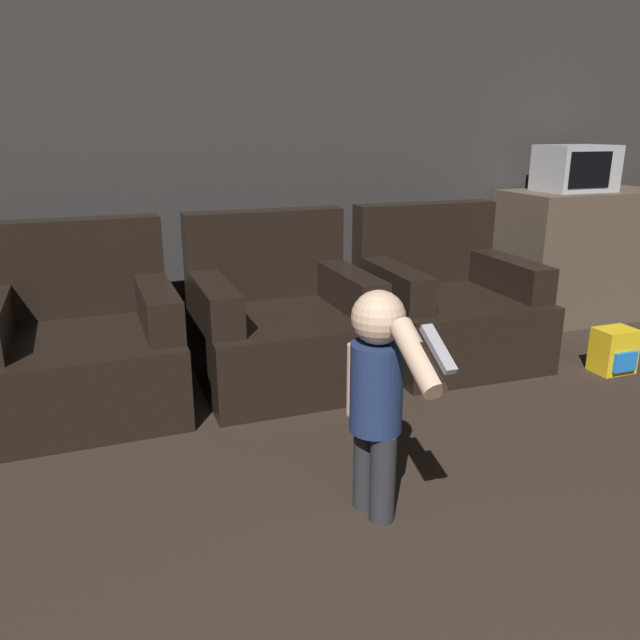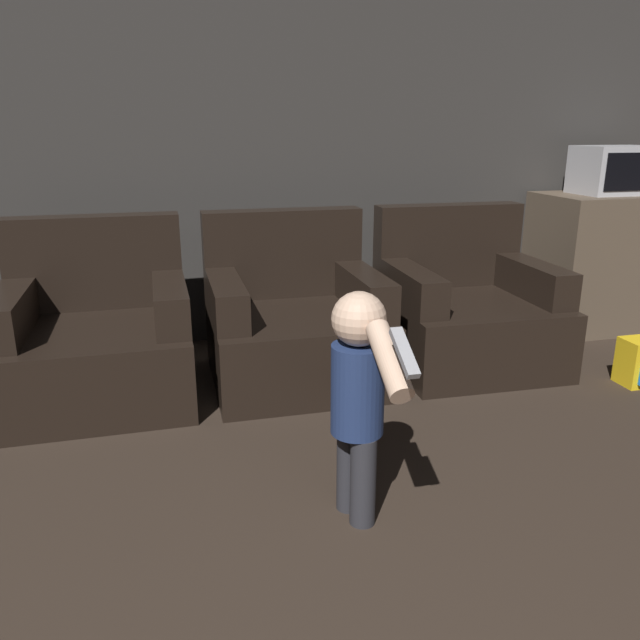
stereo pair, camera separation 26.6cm
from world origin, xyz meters
name	(u,v)px [view 1 (the left image)]	position (x,y,z in m)	size (l,w,h in m)	color
wall_back	(212,131)	(0.00, 4.50, 1.30)	(8.40, 0.05, 2.60)	#33302D
armchair_left	(81,347)	(-0.84, 3.74, 0.30)	(0.91, 0.89, 0.88)	black
armchair_middle	(281,325)	(0.18, 3.74, 0.30)	(0.90, 0.88, 0.88)	black
armchair_right	(445,307)	(1.20, 3.74, 0.30)	(0.92, 0.90, 0.88)	black
person_toddler	(378,388)	(0.12, 2.40, 0.49)	(0.18, 0.56, 0.82)	#28282D
toy_backpack	(614,351)	(1.95, 3.17, 0.12)	(0.22, 0.18, 0.25)	yellow
kitchen_counter	(580,255)	(2.53, 4.14, 0.45)	(1.14, 0.59, 0.90)	brown
microwave	(575,168)	(2.40, 4.13, 1.06)	(0.48, 0.36, 0.31)	#B7B7BC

